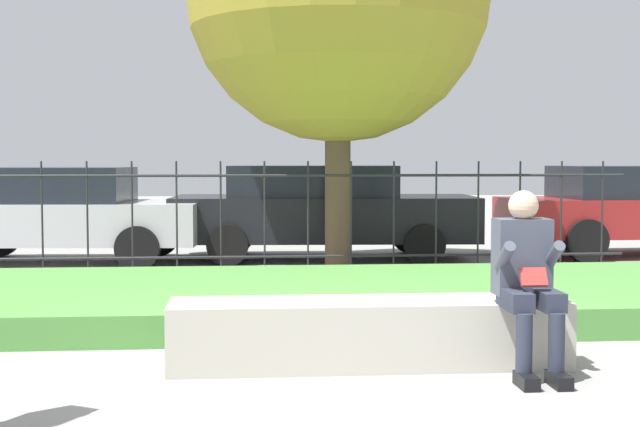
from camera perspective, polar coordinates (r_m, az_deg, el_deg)
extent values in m
plane|color=gray|center=(6.55, 2.12, -9.74)|extent=(60.00, 60.00, 0.00)
cube|color=#B7B2A3|center=(6.51, 3.14, -7.65)|extent=(2.87, 0.60, 0.48)
cube|color=gray|center=(6.55, 3.13, -9.37)|extent=(2.76, 0.55, 0.08)
cube|color=black|center=(6.09, 13.07, -10.39)|extent=(0.11, 0.26, 0.09)
cylinder|color=#282D3D|center=(6.10, 12.93, -8.07)|extent=(0.11, 0.11, 0.39)
cube|color=#282D3D|center=(6.25, 12.37, -5.40)|extent=(0.15, 0.42, 0.13)
cube|color=black|center=(6.16, 15.05, -10.26)|extent=(0.11, 0.26, 0.09)
cylinder|color=#282D3D|center=(6.17, 14.90, -7.97)|extent=(0.11, 0.11, 0.39)
cube|color=#282D3D|center=(6.32, 14.29, -5.33)|extent=(0.15, 0.42, 0.13)
cube|color=#424756|center=(6.45, 12.79, -2.72)|extent=(0.38, 0.24, 0.54)
sphere|color=#DBB293|center=(6.40, 12.89, 0.51)|extent=(0.21, 0.21, 0.21)
cylinder|color=#424756|center=(6.24, 11.74, -2.72)|extent=(0.08, 0.29, 0.24)
cylinder|color=#424756|center=(6.35, 14.70, -2.66)|extent=(0.08, 0.29, 0.24)
cube|color=#B2332D|center=(6.21, 13.50, -3.98)|extent=(0.18, 0.09, 0.13)
cube|color=#4C893D|center=(8.79, 0.29, -5.43)|extent=(10.04, 3.25, 0.27)
cylinder|color=#232326|center=(11.04, -0.77, -2.76)|extent=(8.04, 0.03, 0.03)
cylinder|color=#232326|center=(10.97, -0.78, 2.45)|extent=(8.04, 0.03, 0.03)
cylinder|color=#232326|center=(11.24, -17.35, -0.54)|extent=(0.02, 0.02, 1.47)
cylinder|color=#232326|center=(11.14, -14.66, -0.54)|extent=(0.02, 0.02, 1.47)
cylinder|color=#232326|center=(11.06, -11.92, -0.53)|extent=(0.02, 0.02, 1.47)
cylinder|color=#232326|center=(11.00, -9.15, -0.51)|extent=(0.02, 0.02, 1.47)
cylinder|color=#232326|center=(10.97, -6.36, -0.50)|extent=(0.02, 0.02, 1.47)
cylinder|color=#232326|center=(10.97, -3.57, -0.49)|extent=(0.02, 0.02, 1.47)
cylinder|color=#232326|center=(11.00, -0.77, -0.47)|extent=(0.02, 0.02, 1.47)
cylinder|color=#232326|center=(11.05, 2.00, -0.45)|extent=(0.02, 0.02, 1.47)
cylinder|color=#232326|center=(11.12, 4.74, -0.44)|extent=(0.02, 0.02, 1.47)
cylinder|color=#232326|center=(11.23, 7.44, -0.42)|extent=(0.02, 0.02, 1.47)
cylinder|color=#232326|center=(11.35, 10.08, -0.40)|extent=(0.02, 0.02, 1.47)
cylinder|color=#232326|center=(11.50, 12.66, -0.38)|extent=(0.02, 0.02, 1.47)
cylinder|color=#232326|center=(11.67, 15.17, -0.36)|extent=(0.02, 0.02, 1.47)
cylinder|color=#232326|center=(11.87, 17.60, -0.34)|extent=(0.02, 0.02, 1.47)
cube|color=black|center=(14.72, 19.75, 1.92)|extent=(2.56, 1.60, 0.50)
cylinder|color=black|center=(13.49, 16.66, -1.67)|extent=(0.64, 0.23, 0.63)
cylinder|color=black|center=(15.01, 14.08, -1.12)|extent=(0.64, 0.23, 0.63)
cube|color=black|center=(13.35, 0.28, -0.28)|extent=(4.57, 1.95, 0.65)
cube|color=black|center=(13.32, -0.49, 2.10)|extent=(2.54, 1.63, 0.46)
cylinder|color=black|center=(12.67, 6.70, -1.99)|extent=(0.60, 0.23, 0.59)
cylinder|color=black|center=(14.31, 5.74, -1.35)|extent=(0.60, 0.23, 0.59)
cylinder|color=black|center=(12.57, -5.94, -2.03)|extent=(0.60, 0.23, 0.59)
cylinder|color=black|center=(14.23, -5.43, -1.38)|extent=(0.60, 0.23, 0.59)
cube|color=#B7B7BC|center=(13.36, -16.10, -0.53)|extent=(4.06, 2.04, 0.58)
cube|color=black|center=(13.37, -16.79, 1.78)|extent=(2.27, 1.71, 0.50)
cylinder|color=black|center=(12.26, -11.60, -2.18)|extent=(0.61, 0.24, 0.60)
cylinder|color=black|center=(13.97, -10.28, -1.47)|extent=(0.61, 0.24, 0.60)
cylinder|color=brown|center=(11.77, 1.14, 2.55)|extent=(0.34, 0.34, 2.61)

